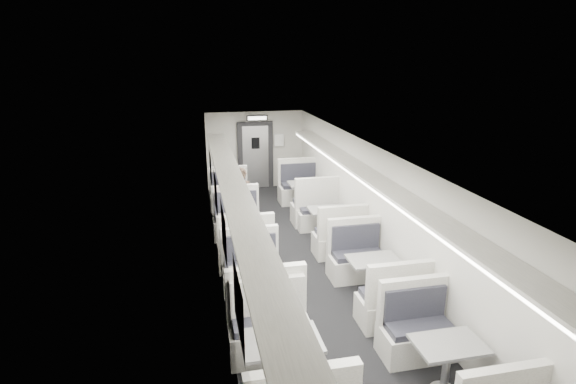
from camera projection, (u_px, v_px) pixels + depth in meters
name	position (u px, v px, depth m)	size (l,w,h in m)	color
room	(300.00, 214.00, 8.38)	(3.24, 12.24, 2.64)	black
booth_left_a	(232.00, 204.00, 11.53)	(1.05, 2.14, 1.14)	white
booth_left_b	(241.00, 233.00, 9.59)	(1.09, 2.21, 1.18)	white
booth_left_c	(258.00, 292.00, 7.26)	(1.04, 2.11, 1.13)	white
booth_left_d	(281.00, 368.00, 5.45)	(1.15, 2.33, 1.24)	white
booth_right_a	(307.00, 197.00, 11.96)	(1.15, 2.33, 1.25)	white
booth_right_b	(328.00, 224.00, 10.14)	(1.07, 2.16, 1.16)	white
booth_right_c	(373.00, 278.00, 7.70)	(1.05, 2.13, 1.14)	white
booth_right_d	(446.00, 367.00, 5.52)	(1.01, 2.06, 1.10)	white
passenger	(242.00, 200.00, 10.58)	(0.56, 0.37, 1.54)	black
window_a	(211.00, 168.00, 11.21)	(0.02, 1.18, 0.84)	black
window_b	(216.00, 193.00, 9.16)	(0.02, 1.18, 0.84)	black
window_c	(224.00, 233.00, 7.10)	(0.02, 1.18, 0.84)	black
window_d	(239.00, 306.00, 5.04)	(0.02, 1.18, 0.84)	black
luggage_rack_left	(234.00, 186.00, 7.64)	(0.46, 10.40, 0.09)	white
luggage_rack_right	(371.00, 178.00, 8.14)	(0.46, 10.40, 0.09)	white
vestibule_door	(256.00, 156.00, 13.97)	(1.10, 0.13, 2.10)	black
exit_sign	(257.00, 118.00, 13.15)	(0.62, 0.12, 0.16)	black
wall_notice	(279.00, 140.00, 13.97)	(0.32, 0.02, 0.40)	white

